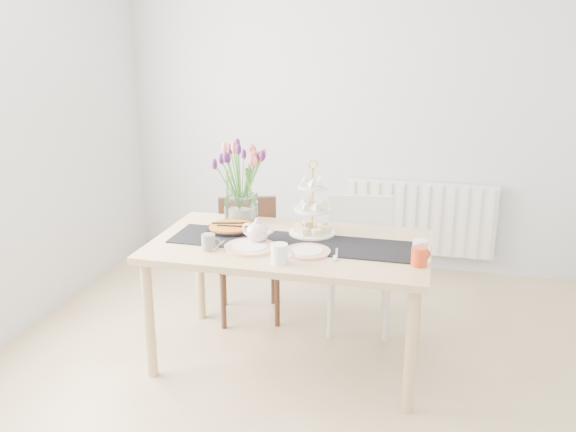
% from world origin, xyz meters
% --- Properties ---
extents(room_shell, '(4.50, 4.50, 4.50)m').
position_xyz_m(room_shell, '(0.00, 0.00, 1.30)').
color(room_shell, tan).
rests_on(room_shell, ground).
extents(radiator, '(1.20, 0.08, 0.60)m').
position_xyz_m(radiator, '(0.50, 2.19, 0.45)').
color(radiator, white).
rests_on(radiator, room_shell).
extents(dining_table, '(1.60, 0.90, 0.75)m').
position_xyz_m(dining_table, '(-0.19, 0.53, 0.67)').
color(dining_table, tan).
rests_on(dining_table, ground).
extents(chair_brown, '(0.51, 0.51, 0.82)m').
position_xyz_m(chair_brown, '(-0.63, 1.10, 0.47)').
color(chair_brown, '#352013').
rests_on(chair_brown, ground).
extents(chair_white, '(0.49, 0.49, 0.87)m').
position_xyz_m(chair_white, '(0.14, 1.13, 0.50)').
color(chair_white, silver).
rests_on(chair_white, ground).
extents(table_runner, '(1.40, 0.35, 0.01)m').
position_xyz_m(table_runner, '(-0.19, 0.53, 0.75)').
color(table_runner, black).
rests_on(table_runner, dining_table).
extents(tulip_vase, '(0.63, 0.63, 0.53)m').
position_xyz_m(tulip_vase, '(-0.59, 0.87, 1.09)').
color(tulip_vase, silver).
rests_on(tulip_vase, dining_table).
extents(cake_stand, '(0.28, 0.28, 0.41)m').
position_xyz_m(cake_stand, '(-0.09, 0.71, 0.87)').
color(cake_stand, gold).
rests_on(cake_stand, dining_table).
extents(teapot, '(0.27, 0.24, 0.14)m').
position_xyz_m(teapot, '(-0.37, 0.48, 0.82)').
color(teapot, silver).
rests_on(teapot, dining_table).
extents(cream_jug, '(0.11, 0.11, 0.08)m').
position_xyz_m(cream_jug, '(0.55, 0.53, 0.79)').
color(cream_jug, silver).
rests_on(cream_jug, dining_table).
extents(tart_tin, '(0.30, 0.30, 0.04)m').
position_xyz_m(tart_tin, '(-0.59, 0.66, 0.77)').
color(tart_tin, black).
rests_on(tart_tin, dining_table).
extents(mug_grey, '(0.09, 0.09, 0.09)m').
position_xyz_m(mug_grey, '(-0.60, 0.31, 0.80)').
color(mug_grey, slate).
rests_on(mug_grey, dining_table).
extents(mug_white, '(0.09, 0.09, 0.11)m').
position_xyz_m(mug_white, '(-0.17, 0.21, 0.80)').
color(mug_white, white).
rests_on(mug_white, dining_table).
extents(mug_orange, '(0.12, 0.12, 0.10)m').
position_xyz_m(mug_orange, '(0.55, 0.35, 0.80)').
color(mug_orange, red).
rests_on(mug_orange, dining_table).
extents(plate_left, '(0.31, 0.31, 0.02)m').
position_xyz_m(plate_left, '(-0.38, 0.38, 0.76)').
color(plate_left, white).
rests_on(plate_left, dining_table).
extents(plate_right, '(0.29, 0.29, 0.01)m').
position_xyz_m(plate_right, '(-0.06, 0.40, 0.76)').
color(plate_right, silver).
rests_on(plate_right, dining_table).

